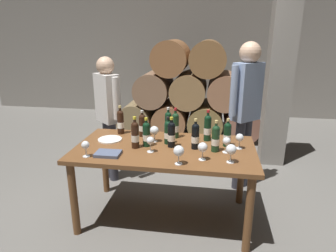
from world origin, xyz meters
name	(u,v)px	position (x,y,z in m)	size (l,w,h in m)	color
ground_plane	(165,216)	(0.00, 0.00, 0.00)	(14.00, 14.00, 0.00)	#66635E
cellar_back_wall	(196,52)	(0.00, 4.20, 1.40)	(10.00, 0.24, 2.80)	gray
barrel_stack	(189,96)	(0.00, 2.60, 0.72)	(2.49, 0.90, 1.69)	olive
stone_pillar	(280,72)	(1.30, 1.60, 1.30)	(0.32, 0.32, 2.60)	gray
dining_table	(165,156)	(0.00, 0.00, 0.67)	(1.70, 0.90, 0.76)	brown
wine_bottle_0	(208,128)	(0.39, 0.26, 0.90)	(0.07, 0.07, 0.32)	black
wine_bottle_1	(146,134)	(-0.18, 0.01, 0.88)	(0.07, 0.07, 0.28)	black
wine_bottle_2	(171,134)	(0.06, 0.03, 0.89)	(0.07, 0.07, 0.29)	black
wine_bottle_3	(168,132)	(0.01, 0.11, 0.88)	(0.07, 0.07, 0.27)	black
wine_bottle_4	(195,136)	(0.29, 0.02, 0.89)	(0.07, 0.07, 0.29)	black
wine_bottle_5	(216,138)	(0.47, -0.02, 0.89)	(0.07, 0.07, 0.29)	#19381E
wine_bottle_6	(168,123)	(-0.02, 0.36, 0.89)	(0.07, 0.07, 0.30)	black
wine_bottle_7	(120,122)	(-0.53, 0.32, 0.89)	(0.07, 0.07, 0.31)	black
wine_bottle_8	(175,125)	(0.06, 0.29, 0.90)	(0.07, 0.07, 0.32)	#19381E
wine_bottle_9	(142,125)	(-0.28, 0.28, 0.88)	(0.07, 0.07, 0.28)	black
wine_bottle_10	(135,135)	(-0.27, -0.05, 0.89)	(0.07, 0.07, 0.30)	black
wine_bottle_11	(227,134)	(0.58, 0.13, 0.88)	(0.07, 0.07, 0.27)	black
wine_glass_0	(150,141)	(-0.11, -0.13, 0.86)	(0.07, 0.07, 0.15)	white
wine_glass_1	(240,138)	(0.69, 0.08, 0.86)	(0.07, 0.07, 0.15)	white
wine_glass_2	(179,151)	(0.18, -0.35, 0.87)	(0.09, 0.09, 0.16)	white
wine_glass_3	(85,146)	(-0.64, -0.32, 0.86)	(0.07, 0.07, 0.14)	white
wine_glass_4	(154,131)	(-0.13, 0.14, 0.87)	(0.09, 0.09, 0.16)	white
wine_glass_5	(227,142)	(0.57, -0.04, 0.86)	(0.07, 0.07, 0.15)	white
wine_glass_6	(231,150)	(0.60, -0.25, 0.87)	(0.09, 0.09, 0.16)	white
wine_glass_7	(203,148)	(0.37, -0.23, 0.87)	(0.08, 0.08, 0.16)	white
tasting_notebook	(108,154)	(-0.47, -0.26, 0.77)	(0.22, 0.16, 0.03)	#4C5670
serving_plate	(110,139)	(-0.58, 0.11, 0.77)	(0.24, 0.24, 0.01)	white
sommelier_presenting	(246,103)	(0.80, 0.75, 1.04)	(0.38, 0.36, 1.72)	#383842
taster_seated_left	(108,109)	(-0.82, 0.72, 0.92)	(0.39, 0.35, 1.54)	#383842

